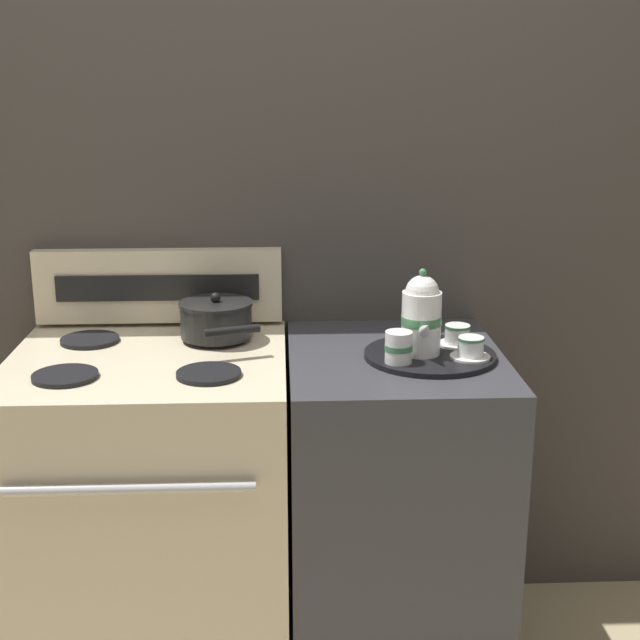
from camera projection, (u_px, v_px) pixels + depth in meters
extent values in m
cube|color=#423D38|center=(258.00, 256.00, 2.61)|extent=(6.00, 0.05, 2.20)
cube|color=beige|center=(155.00, 516.00, 2.43)|extent=(0.72, 0.66, 0.91)
cylinder|color=silver|center=(129.00, 489.00, 2.03)|extent=(0.58, 0.02, 0.02)
cylinder|color=black|center=(90.00, 340.00, 2.44)|extent=(0.16, 0.16, 0.01)
cylinder|color=black|center=(217.00, 338.00, 2.46)|extent=(0.16, 0.16, 0.01)
cylinder|color=black|center=(65.00, 376.00, 2.16)|extent=(0.16, 0.16, 0.01)
cylinder|color=black|center=(209.00, 374.00, 2.17)|extent=(0.16, 0.16, 0.01)
cube|color=beige|center=(159.00, 286.00, 2.57)|extent=(0.71, 0.05, 0.21)
cube|color=black|center=(158.00, 288.00, 2.54)|extent=(0.58, 0.01, 0.07)
cube|color=#38383D|center=(392.00, 510.00, 2.46)|extent=(0.56, 0.66, 0.91)
cylinder|color=black|center=(216.00, 321.00, 2.44)|extent=(0.20, 0.20, 0.09)
cylinder|color=black|center=(216.00, 304.00, 2.43)|extent=(0.20, 0.20, 0.01)
sphere|color=black|center=(215.00, 298.00, 2.42)|extent=(0.03, 0.03, 0.03)
cylinder|color=black|center=(232.00, 331.00, 2.28)|extent=(0.15, 0.07, 0.02)
cylinder|color=black|center=(430.00, 355.00, 2.31)|extent=(0.34, 0.34, 0.01)
cylinder|color=white|center=(421.00, 323.00, 2.28)|extent=(0.10, 0.10, 0.16)
cylinder|color=#427A4C|center=(421.00, 320.00, 2.27)|extent=(0.10, 0.10, 0.02)
sphere|color=white|center=(422.00, 292.00, 2.25)|extent=(0.09, 0.09, 0.09)
sphere|color=#427A4C|center=(423.00, 272.00, 2.24)|extent=(0.02, 0.02, 0.02)
cone|color=white|center=(426.00, 328.00, 2.20)|extent=(0.03, 0.08, 0.06)
cylinder|color=white|center=(470.00, 357.00, 2.26)|extent=(0.10, 0.10, 0.01)
cylinder|color=white|center=(471.00, 346.00, 2.26)|extent=(0.07, 0.07, 0.05)
cylinder|color=#427A4C|center=(471.00, 339.00, 2.25)|extent=(0.07, 0.07, 0.01)
cylinder|color=white|center=(457.00, 344.00, 2.37)|extent=(0.10, 0.10, 0.01)
cylinder|color=white|center=(457.00, 334.00, 2.36)|extent=(0.07, 0.07, 0.05)
cylinder|color=#427A4C|center=(458.00, 326.00, 2.35)|extent=(0.07, 0.07, 0.01)
cylinder|color=white|center=(399.00, 347.00, 2.22)|extent=(0.07, 0.07, 0.08)
cylinder|color=#427A4C|center=(399.00, 347.00, 2.22)|extent=(0.07, 0.07, 0.01)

